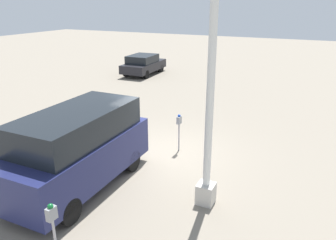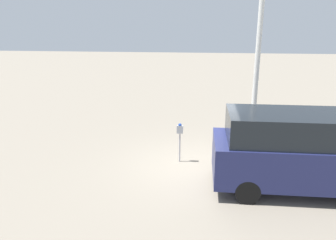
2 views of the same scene
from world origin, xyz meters
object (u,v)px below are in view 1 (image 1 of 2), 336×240
parking_meter_far (53,222)px  lamp_post (209,114)px  parking_meter_near (179,124)px  car_distant (143,64)px  parked_van (78,148)px

parking_meter_far → lamp_post: bearing=154.9°
parking_meter_far → lamp_post: 4.07m
parking_meter_near → car_distant: car_distant is taller
parking_meter_far → parking_meter_near: bearing=-176.0°
lamp_post → parking_meter_near: bearing=-143.9°
lamp_post → car_distant: lamp_post is taller
parking_meter_near → parked_van: (3.31, -1.57, 0.19)m
parking_meter_near → parked_van: 3.67m
parking_meter_near → parking_meter_far: bearing=4.0°
parking_meter_far → car_distant: parking_meter_far is taller
parking_meter_near → parking_meter_far: 5.99m
parking_meter_near → parking_meter_far: parking_meter_far is taller
lamp_post → car_distant: (-13.22, -9.30, -1.72)m
car_distant → parking_meter_near: bearing=-147.1°
parking_meter_far → parked_van: (-2.68, -1.65, 0.07)m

